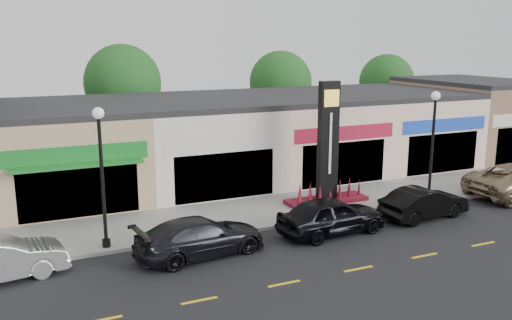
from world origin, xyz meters
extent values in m
plane|color=black|center=(0.00, 0.00, 0.00)|extent=(120.00, 120.00, 0.00)
cube|color=gray|center=(0.00, 4.35, 0.07)|extent=(52.00, 4.30, 0.15)
cube|color=gray|center=(0.00, 2.10, 0.07)|extent=(52.00, 0.20, 0.15)
cube|color=tan|center=(-8.50, 11.50, 2.25)|extent=(7.00, 10.00, 4.50)
cube|color=#262628|center=(-8.50, 11.50, 4.65)|extent=(7.00, 10.00, 0.30)
cube|color=black|center=(-8.50, 6.55, 1.40)|extent=(5.25, 0.10, 2.40)
cube|color=#1B7B29|center=(-8.50, 6.55, 3.10)|extent=(6.30, 0.12, 0.80)
cube|color=#1B7B29|center=(-8.50, 6.10, 2.70)|extent=(5.60, 0.90, 0.12)
cube|color=white|center=(-1.50, 11.50, 2.25)|extent=(7.00, 10.00, 4.50)
cube|color=#262628|center=(-1.50, 11.50, 4.65)|extent=(7.00, 10.00, 0.30)
cube|color=black|center=(-1.50, 6.55, 1.40)|extent=(5.25, 0.10, 2.40)
cube|color=silver|center=(-1.50, 6.55, 3.10)|extent=(6.30, 0.12, 0.80)
cube|color=beige|center=(5.50, 11.50, 2.25)|extent=(7.00, 10.00, 4.50)
cube|color=#262628|center=(5.50, 11.50, 4.65)|extent=(7.00, 10.00, 0.30)
cube|color=black|center=(5.50, 6.55, 1.40)|extent=(5.25, 0.10, 2.40)
cube|color=#AD1736|center=(5.50, 6.55, 3.10)|extent=(6.30, 0.12, 0.80)
cube|color=beige|center=(12.50, 11.50, 2.25)|extent=(7.00, 10.00, 4.50)
cube|color=#262628|center=(12.50, 11.50, 4.65)|extent=(7.00, 10.00, 0.30)
cube|color=black|center=(12.50, 6.55, 1.40)|extent=(5.25, 0.10, 2.40)
cube|color=blue|center=(12.50, 6.55, 3.10)|extent=(6.30, 0.12, 0.80)
cube|color=#7F6149|center=(19.50, 11.50, 2.50)|extent=(7.00, 10.00, 5.00)
cube|color=#262628|center=(19.50, 11.50, 5.15)|extent=(7.00, 10.00, 0.30)
cylinder|color=#382619|center=(-4.00, 19.50, 1.57)|extent=(0.36, 0.36, 3.15)
sphere|color=#184D1A|center=(-4.00, 19.50, 5.23)|extent=(5.20, 5.20, 5.20)
cylinder|color=#382619|center=(8.00, 19.50, 1.49)|extent=(0.36, 0.36, 2.97)
sphere|color=#184D1A|center=(8.00, 19.50, 4.89)|extent=(4.80, 4.80, 4.80)
cylinder|color=#382619|center=(18.00, 19.50, 1.40)|extent=(0.36, 0.36, 2.80)
sphere|color=#184D1A|center=(18.00, 19.50, 4.64)|extent=(4.60, 4.60, 4.60)
cylinder|color=black|center=(-8.00, 2.50, 0.30)|extent=(0.32, 0.32, 0.30)
cylinder|color=black|center=(-8.00, 2.50, 2.80)|extent=(0.14, 0.14, 5.00)
sphere|color=silver|center=(-8.00, 2.50, 5.40)|extent=(0.44, 0.44, 0.44)
cylinder|color=black|center=(8.00, 2.50, 0.30)|extent=(0.32, 0.32, 0.30)
cylinder|color=black|center=(8.00, 2.50, 2.80)|extent=(0.14, 0.14, 5.00)
sphere|color=silver|center=(8.00, 2.50, 5.40)|extent=(0.44, 0.44, 0.44)
cube|color=maroon|center=(3.00, 4.20, 0.25)|extent=(4.20, 1.30, 0.20)
cube|color=black|center=(3.00, 4.20, 3.15)|extent=(1.00, 0.40, 6.00)
cube|color=yellow|center=(3.00, 3.98, 5.35)|extent=(0.80, 0.05, 0.80)
cube|color=silver|center=(3.00, 3.98, 3.15)|extent=(0.12, 0.04, 3.00)
imported|color=black|center=(-4.79, 0.53, 0.74)|extent=(2.77, 5.34, 1.48)
imported|color=black|center=(1.02, 0.53, 0.81)|extent=(2.26, 4.89, 1.62)
imported|color=black|center=(6.03, 0.59, 0.72)|extent=(1.97, 4.52, 1.45)
camera|label=1|loc=(-10.73, -18.10, 8.03)|focal=38.00mm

